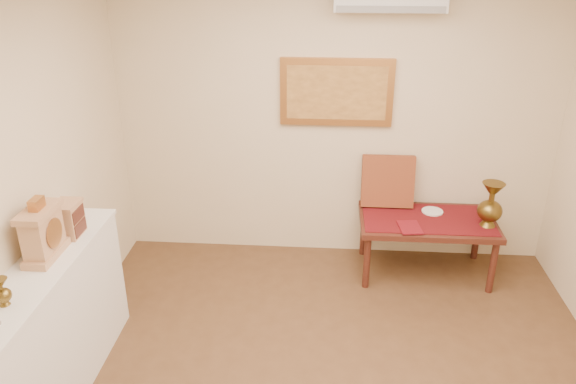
# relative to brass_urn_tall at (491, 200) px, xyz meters

# --- Properties ---
(wall_back) EXTENTS (4.00, 0.02, 2.70)m
(wall_back) POSITION_rel_brass_urn_tall_xyz_m (-1.35, 0.47, 0.55)
(wall_back) COLOR beige
(wall_back) RESTS_ON ground
(brass_urn_small) EXTENTS (0.10, 0.10, 0.22)m
(brass_urn_small) POSITION_rel_brass_urn_tall_xyz_m (-3.17, -2.00, 0.29)
(brass_urn_small) COLOR brown
(brass_urn_small) RESTS_ON display_ledge
(table_cloth) EXTENTS (1.14, 0.59, 0.01)m
(table_cloth) POSITION_rel_brass_urn_tall_xyz_m (-0.50, 0.10, -0.25)
(table_cloth) COLOR #611014
(table_cloth) RESTS_ON low_table
(brass_urn_tall) EXTENTS (0.22, 0.22, 0.48)m
(brass_urn_tall) POSITION_rel_brass_urn_tall_xyz_m (0.00, 0.00, 0.00)
(brass_urn_tall) COLOR brown
(brass_urn_tall) RESTS_ON table_cloth
(plate) EXTENTS (0.19, 0.19, 0.01)m
(plate) POSITION_rel_brass_urn_tall_xyz_m (-0.44, 0.23, -0.24)
(plate) COLOR white
(plate) RESTS_ON table_cloth
(menu) EXTENTS (0.21, 0.27, 0.01)m
(menu) POSITION_rel_brass_urn_tall_xyz_m (-0.68, -0.10, -0.24)
(menu) COLOR maroon
(menu) RESTS_ON table_cloth
(cushion) EXTENTS (0.48, 0.20, 0.49)m
(cushion) POSITION_rel_brass_urn_tall_xyz_m (-0.85, 0.35, -0.00)
(cushion) COLOR #601313
(cushion) RESTS_ON table_cloth
(display_ledge) EXTENTS (0.37, 2.02, 0.98)m
(display_ledge) POSITION_rel_brass_urn_tall_xyz_m (-3.17, -1.78, -0.31)
(display_ledge) COLOR silver
(display_ledge) RESTS_ON floor
(mantel_clock) EXTENTS (0.17, 0.36, 0.41)m
(mantel_clock) POSITION_rel_brass_urn_tall_xyz_m (-3.18, -1.48, 0.35)
(mantel_clock) COLOR tan
(mantel_clock) RESTS_ON display_ledge
(wooden_chest) EXTENTS (0.16, 0.21, 0.24)m
(wooden_chest) POSITION_rel_brass_urn_tall_xyz_m (-3.15, -1.19, 0.30)
(wooden_chest) COLOR tan
(wooden_chest) RESTS_ON display_ledge
(low_table) EXTENTS (1.20, 0.70, 0.55)m
(low_table) POSITION_rel_brass_urn_tall_xyz_m (-0.50, 0.10, -0.32)
(low_table) COLOR #4B2016
(low_table) RESTS_ON floor
(painting) EXTENTS (1.00, 0.06, 0.60)m
(painting) POSITION_rel_brass_urn_tall_xyz_m (-1.35, 0.44, 0.80)
(painting) COLOR #B37339
(painting) RESTS_ON wall_back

